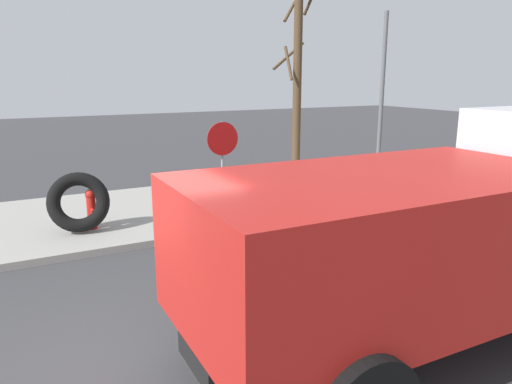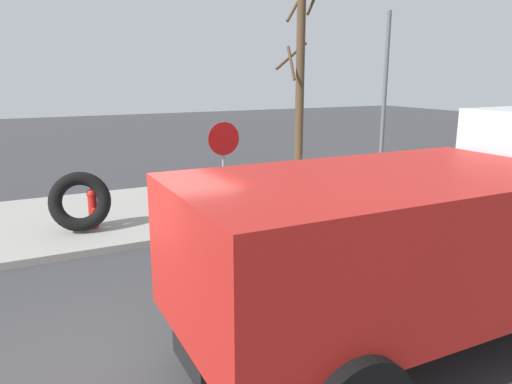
{
  "view_description": "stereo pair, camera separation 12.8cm",
  "coord_description": "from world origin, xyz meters",
  "px_view_note": "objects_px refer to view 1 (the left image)",
  "views": [
    {
      "loc": [
        -0.96,
        -5.5,
        3.5
      ],
      "look_at": [
        3.39,
        2.71,
        1.26
      ],
      "focal_mm": 34.03,
      "sensor_mm": 36.0,
      "label": 1
    },
    {
      "loc": [
        -0.85,
        -5.56,
        3.5
      ],
      "look_at": [
        3.39,
        2.71,
        1.26
      ],
      "focal_mm": 34.03,
      "sensor_mm": 36.0,
      "label": 2
    }
  ],
  "objects_px": {
    "stop_sign": "(223,153)",
    "street_light_pole": "(381,105)",
    "loose_tire": "(78,202)",
    "bare_tree": "(297,85)",
    "dump_truck_red": "(457,224)",
    "fire_hydrant": "(91,208)"
  },
  "relations": [
    {
      "from": "dump_truck_red",
      "to": "bare_tree",
      "type": "height_order",
      "value": "bare_tree"
    },
    {
      "from": "loose_tire",
      "to": "street_light_pole",
      "type": "relative_size",
      "value": 0.26
    },
    {
      "from": "street_light_pole",
      "to": "loose_tire",
      "type": "bearing_deg",
      "value": 178.94
    },
    {
      "from": "loose_tire",
      "to": "bare_tree",
      "type": "bearing_deg",
      "value": 17.23
    },
    {
      "from": "street_light_pole",
      "to": "dump_truck_red",
      "type": "bearing_deg",
      "value": -124.62
    },
    {
      "from": "stop_sign",
      "to": "street_light_pole",
      "type": "bearing_deg",
      "value": 6.56
    },
    {
      "from": "dump_truck_red",
      "to": "fire_hydrant",
      "type": "bearing_deg",
      "value": 117.49
    },
    {
      "from": "fire_hydrant",
      "to": "stop_sign",
      "type": "bearing_deg",
      "value": -16.8
    },
    {
      "from": "stop_sign",
      "to": "dump_truck_red",
      "type": "xyz_separation_m",
      "value": [
        0.7,
        -5.94,
        -0.16
      ]
    },
    {
      "from": "bare_tree",
      "to": "fire_hydrant",
      "type": "bearing_deg",
      "value": -162.89
    },
    {
      "from": "fire_hydrant",
      "to": "dump_truck_red",
      "type": "height_order",
      "value": "dump_truck_red"
    },
    {
      "from": "fire_hydrant",
      "to": "stop_sign",
      "type": "xyz_separation_m",
      "value": [
        2.83,
        -0.86,
        1.14
      ]
    },
    {
      "from": "loose_tire",
      "to": "street_light_pole",
      "type": "bearing_deg",
      "value": -1.06
    },
    {
      "from": "bare_tree",
      "to": "street_light_pole",
      "type": "distance_m",
      "value": 2.74
    },
    {
      "from": "fire_hydrant",
      "to": "dump_truck_red",
      "type": "distance_m",
      "value": 7.72
    },
    {
      "from": "fire_hydrant",
      "to": "loose_tire",
      "type": "height_order",
      "value": "loose_tire"
    },
    {
      "from": "dump_truck_red",
      "to": "loose_tire",
      "type": "bearing_deg",
      "value": 119.65
    },
    {
      "from": "loose_tire",
      "to": "bare_tree",
      "type": "distance_m",
      "value": 7.67
    },
    {
      "from": "street_light_pole",
      "to": "stop_sign",
      "type": "bearing_deg",
      "value": -173.44
    },
    {
      "from": "loose_tire",
      "to": "bare_tree",
      "type": "relative_size",
      "value": 0.21
    },
    {
      "from": "loose_tire",
      "to": "dump_truck_red",
      "type": "bearing_deg",
      "value": -60.35
    },
    {
      "from": "dump_truck_red",
      "to": "bare_tree",
      "type": "bearing_deg",
      "value": 70.42
    }
  ]
}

